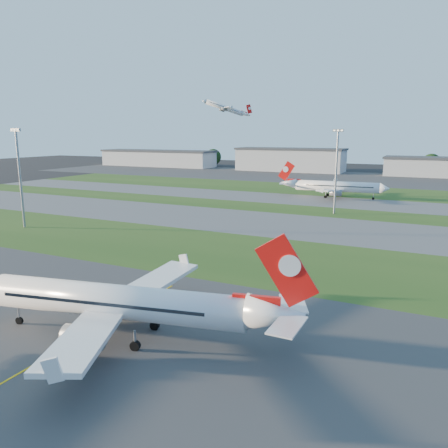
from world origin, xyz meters
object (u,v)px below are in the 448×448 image
Objects in this scene: airliner_parked at (118,303)px; light_mast_centre at (336,166)px; light_mast_west at (20,172)px; airliner_taxiing at (336,187)px.

light_mast_centre reaches higher than airliner_parked.
light_mast_west is 89.64m from light_mast_centre.
airliner_parked is at bearing -32.07° from light_mast_west.
airliner_parked is 96.81m from light_mast_centre.
light_mast_west is 1.00× the size of light_mast_centre.
light_mast_west reaches higher than airliner_parked.
light_mast_west is (-63.13, -91.09, 10.51)m from airliner_taxiing.
airliner_parked is 1.55× the size of light_mast_west.
airliner_taxiing is (-0.82, 131.15, -0.11)m from airliner_parked.
light_mast_west is (-63.95, 40.06, 10.40)m from airliner_parked.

